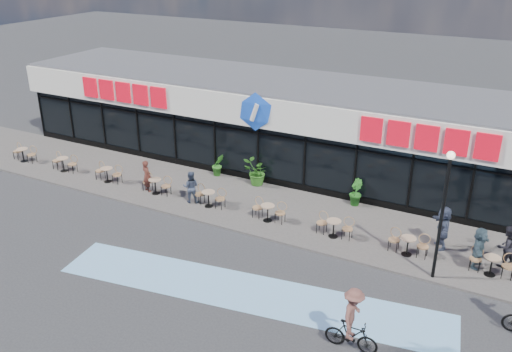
% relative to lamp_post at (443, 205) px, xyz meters
% --- Properties ---
extents(ground, '(120.00, 120.00, 0.00)m').
position_rel_lamp_post_xyz_m(ground, '(-9.53, -2.30, -3.00)').
color(ground, '#28282B').
rests_on(ground, ground).
extents(sidewalk, '(44.00, 5.00, 0.10)m').
position_rel_lamp_post_xyz_m(sidewalk, '(-9.53, 2.20, -2.95)').
color(sidewalk, '#534C49').
rests_on(sidewalk, ground).
extents(bike_lane, '(14.17, 4.13, 0.01)m').
position_rel_lamp_post_xyz_m(bike_lane, '(-5.53, -3.80, -2.99)').
color(bike_lane, '#70A5D4').
rests_on(bike_lane, ground).
extents(building, '(30.60, 6.57, 4.75)m').
position_rel_lamp_post_xyz_m(building, '(-9.53, 7.63, -0.66)').
color(building, black).
rests_on(building, ground).
extents(lamp_post, '(0.28, 0.28, 4.84)m').
position_rel_lamp_post_xyz_m(lamp_post, '(0.00, 0.00, 0.00)').
color(lamp_post, black).
rests_on(lamp_post, sidewalk).
extents(bistro_set_0, '(1.54, 0.62, 0.90)m').
position_rel_lamp_post_xyz_m(bistro_set_0, '(-22.21, 1.18, -2.44)').
color(bistro_set_0, tan).
rests_on(bistro_set_0, sidewalk).
extents(bistro_set_1, '(1.54, 0.62, 0.90)m').
position_rel_lamp_post_xyz_m(bistro_set_1, '(-19.21, 1.18, -2.44)').
color(bistro_set_1, tan).
rests_on(bistro_set_1, sidewalk).
extents(bistro_set_2, '(1.54, 0.62, 0.90)m').
position_rel_lamp_post_xyz_m(bistro_set_2, '(-16.21, 1.18, -2.44)').
color(bistro_set_2, tan).
rests_on(bistro_set_2, sidewalk).
extents(bistro_set_3, '(1.54, 0.62, 0.90)m').
position_rel_lamp_post_xyz_m(bistro_set_3, '(-13.20, 1.18, -2.44)').
color(bistro_set_3, tan).
rests_on(bistro_set_3, sidewalk).
extents(bistro_set_4, '(1.54, 0.62, 0.90)m').
position_rel_lamp_post_xyz_m(bistro_set_4, '(-10.20, 1.18, -2.44)').
color(bistro_set_4, tan).
rests_on(bistro_set_4, sidewalk).
extents(bistro_set_5, '(1.54, 0.62, 0.90)m').
position_rel_lamp_post_xyz_m(bistro_set_5, '(-7.20, 1.18, -2.44)').
color(bistro_set_5, tan).
rests_on(bistro_set_5, sidewalk).
extents(bistro_set_6, '(1.54, 0.62, 0.90)m').
position_rel_lamp_post_xyz_m(bistro_set_6, '(-4.20, 1.18, -2.44)').
color(bistro_set_6, tan).
rests_on(bistro_set_6, sidewalk).
extents(bistro_set_7, '(1.54, 0.62, 0.90)m').
position_rel_lamp_post_xyz_m(bistro_set_7, '(-1.19, 1.18, -2.44)').
color(bistro_set_7, tan).
rests_on(bistro_set_7, sidewalk).
extents(bistro_set_8, '(1.54, 0.62, 0.90)m').
position_rel_lamp_post_xyz_m(bistro_set_8, '(1.81, 1.18, -2.44)').
color(bistro_set_8, tan).
rests_on(bistro_set_8, sidewalk).
extents(potted_plant_left, '(0.79, 0.81, 1.15)m').
position_rel_lamp_post_xyz_m(potted_plant_left, '(-11.70, 4.39, -2.32)').
color(potted_plant_left, '#2C6D1F').
rests_on(potted_plant_left, sidewalk).
extents(potted_plant_mid, '(1.52, 1.57, 1.33)m').
position_rel_lamp_post_xyz_m(potted_plant_mid, '(-9.37, 4.20, -2.23)').
color(potted_plant_mid, '#2B631C').
rests_on(potted_plant_mid, sidewalk).
extents(potted_plant_right, '(0.79, 0.85, 1.23)m').
position_rel_lamp_post_xyz_m(potted_plant_right, '(-4.36, 4.37, -2.28)').
color(potted_plant_right, '#1F5C1A').
rests_on(potted_plant_right, sidewalk).
extents(patron_left, '(0.67, 0.56, 1.57)m').
position_rel_lamp_post_xyz_m(patron_left, '(-13.72, 1.14, -2.11)').
color(patron_left, '#4C221B').
rests_on(patron_left, sidewalk).
extents(patron_right, '(0.92, 0.84, 1.53)m').
position_rel_lamp_post_xyz_m(patron_right, '(-11.16, 1.11, -2.13)').
color(patron_right, '#31394C').
rests_on(patron_right, sidewalk).
extents(pedestrian_a, '(1.12, 1.71, 1.77)m').
position_rel_lamp_post_xyz_m(pedestrian_a, '(-0.15, 2.26, -2.01)').
color(pedestrian_a, '#30364A').
rests_on(pedestrian_a, sidewalk).
extents(pedestrian_b, '(0.57, 1.52, 1.61)m').
position_rel_lamp_post_xyz_m(pedestrian_b, '(1.29, 1.43, -2.09)').
color(pedestrian_b, '#32444F').
rests_on(pedestrian_b, sidewalk).
extents(pedestrian_c, '(1.01, 1.00, 1.64)m').
position_rel_lamp_post_xyz_m(pedestrian_c, '(2.16, 1.97, -2.08)').
color(pedestrian_c, black).
rests_on(pedestrian_c, sidewalk).
extents(cyclist_a, '(1.64, 1.10, 2.13)m').
position_rel_lamp_post_xyz_m(cyclist_a, '(-1.45, -4.90, -2.02)').
color(cyclist_a, black).
rests_on(cyclist_a, ground).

